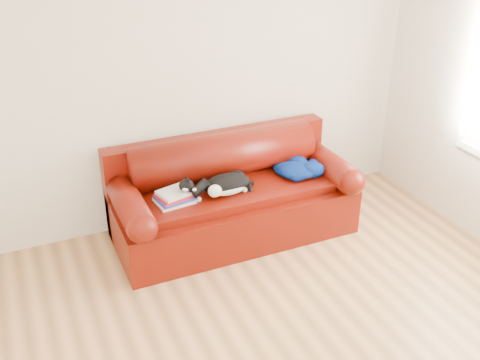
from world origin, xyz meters
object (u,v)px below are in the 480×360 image
object	(u,v)px
cat	(227,185)
blanket	(298,169)
book_stack	(175,197)
sofa_base	(234,211)

from	to	relation	value
cat	blanket	xyz separation A→B (m)	(0.73, 0.07, -0.02)
book_stack	blanket	world-z (taller)	blanket
cat	book_stack	bearing A→B (deg)	153.43
sofa_base	blanket	distance (m)	0.70
sofa_base	cat	size ratio (longest dim) A/B	3.51
book_stack	cat	world-z (taller)	cat
cat	blanket	distance (m)	0.73
sofa_base	book_stack	bearing A→B (deg)	-171.70
blanket	book_stack	bearing A→B (deg)	-178.60
sofa_base	book_stack	size ratio (longest dim) A/B	6.44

